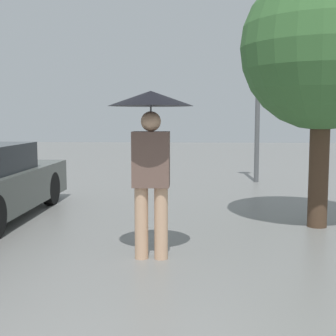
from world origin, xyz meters
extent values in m
cylinder|color=tan|center=(-0.33, 4.25, 0.43)|extent=(0.16, 0.16, 0.86)
cylinder|color=tan|center=(-0.10, 4.25, 0.43)|extent=(0.16, 0.16, 0.86)
cube|color=brown|center=(-0.21, 4.25, 1.18)|extent=(0.43, 0.25, 0.64)
sphere|color=tan|center=(-0.21, 4.25, 1.62)|extent=(0.23, 0.23, 0.23)
cylinder|color=#515456|center=(-0.21, 4.25, 1.45)|extent=(0.02, 0.02, 0.68)
cone|color=black|center=(-0.21, 4.25, 1.88)|extent=(0.98, 0.98, 0.17)
cylinder|color=black|center=(-2.45, 7.57, 0.31)|extent=(0.18, 0.62, 0.62)
cylinder|color=#473323|center=(2.17, 6.01, 1.01)|extent=(0.29, 0.29, 2.01)
sphere|color=#386633|center=(2.17, 6.01, 2.68)|extent=(2.42, 2.42, 2.42)
cylinder|color=#515456|center=(1.88, 10.97, 1.89)|extent=(0.12, 0.12, 3.78)
sphere|color=beige|center=(1.88, 10.97, 3.90)|extent=(0.40, 0.40, 0.40)
camera|label=1|loc=(0.29, -1.12, 1.66)|focal=50.00mm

